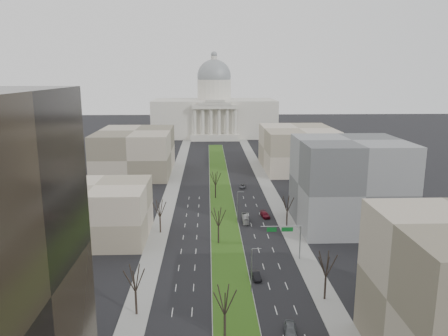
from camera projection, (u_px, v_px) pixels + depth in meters
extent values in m
plane|color=black|center=(221.00, 198.00, 147.52)|extent=(600.00, 600.00, 0.00)
cube|color=#999993|center=(222.00, 199.00, 146.53)|extent=(8.00, 222.00, 0.15)
cube|color=#254B14|center=(222.00, 199.00, 146.51)|extent=(7.70, 221.70, 0.06)
cube|color=gray|center=(162.00, 224.00, 122.47)|extent=(5.00, 330.00, 0.15)
cube|color=gray|center=(286.00, 222.00, 123.75)|extent=(5.00, 330.00, 0.15)
cube|color=beige|center=(214.00, 118.00, 291.36)|extent=(80.00, 40.00, 24.00)
cube|color=beige|center=(215.00, 138.00, 271.06)|extent=(30.00, 6.00, 4.00)
cube|color=beige|center=(215.00, 107.00, 266.98)|extent=(28.00, 5.00, 2.50)
cube|color=beige|center=(215.00, 104.00, 266.55)|extent=(20.00, 5.00, 1.80)
cube|color=beige|center=(215.00, 101.00, 266.21)|extent=(12.00, 5.00, 1.60)
cylinder|color=beige|center=(214.00, 90.00, 287.50)|extent=(22.00, 22.00, 14.00)
sphere|color=gray|center=(214.00, 76.00, 285.57)|extent=(22.00, 22.00, 22.00)
cylinder|color=beige|center=(214.00, 59.00, 283.21)|extent=(4.00, 4.00, 4.00)
sphere|color=gray|center=(214.00, 54.00, 282.57)|extent=(4.00, 4.00, 4.00)
cylinder|color=beige|center=(195.00, 122.00, 268.45)|extent=(2.00, 2.00, 16.00)
cylinder|color=beige|center=(203.00, 122.00, 268.64)|extent=(2.00, 2.00, 16.00)
cylinder|color=beige|center=(211.00, 122.00, 268.82)|extent=(2.00, 2.00, 16.00)
cylinder|color=beige|center=(219.00, 121.00, 269.00)|extent=(2.00, 2.00, 16.00)
cylinder|color=beige|center=(227.00, 121.00, 269.19)|extent=(2.00, 2.00, 16.00)
cylinder|color=beige|center=(235.00, 121.00, 269.37)|extent=(2.00, 2.00, 16.00)
cube|color=gray|center=(96.00, 212.00, 110.66)|extent=(26.00, 22.00, 14.00)
cube|color=#595B5D|center=(349.00, 183.00, 118.86)|extent=(28.00, 26.00, 24.00)
cube|color=#776F5C|center=(135.00, 152.00, 183.36)|extent=(30.00, 40.00, 18.00)
cube|color=gray|center=(298.00, 149.00, 190.80)|extent=(30.00, 40.00, 18.00)
cylinder|color=black|center=(136.00, 303.00, 76.16)|extent=(0.40, 0.40, 4.32)
cylinder|color=black|center=(160.00, 225.00, 115.21)|extent=(0.40, 0.40, 4.22)
cylinder|color=black|center=(325.00, 289.00, 81.31)|extent=(0.40, 0.40, 4.42)
cylinder|color=black|center=(287.00, 219.00, 120.39)|extent=(0.40, 0.40, 4.03)
cylinder|color=black|center=(225.00, 328.00, 68.90)|extent=(0.40, 0.40, 4.32)
cylinder|color=black|center=(218.00, 235.00, 107.95)|extent=(0.40, 0.40, 4.32)
cylinder|color=black|center=(216.00, 192.00, 146.99)|extent=(0.40, 0.40, 4.32)
cylinder|color=gray|center=(252.00, 271.00, 83.25)|extent=(0.20, 0.20, 9.00)
cylinder|color=gray|center=(257.00, 249.00, 82.30)|extent=(1.80, 0.12, 0.12)
cylinder|color=gray|center=(237.00, 208.00, 122.29)|extent=(0.20, 0.20, 9.00)
cylinder|color=gray|center=(241.00, 192.00, 121.34)|extent=(1.80, 0.12, 0.12)
cylinder|color=gray|center=(300.00, 243.00, 98.45)|extent=(0.24, 0.24, 8.00)
cylinder|color=gray|center=(281.00, 226.00, 97.43)|extent=(9.00, 0.18, 0.18)
cube|color=#0C591E|center=(287.00, 229.00, 97.74)|extent=(2.60, 0.08, 1.00)
cube|color=#0C591E|center=(272.00, 230.00, 97.61)|extent=(2.20, 0.08, 1.00)
imported|color=#575B5F|center=(290.00, 330.00, 70.67)|extent=(2.53, 5.10, 1.67)
imported|color=black|center=(256.00, 276.00, 89.77)|extent=(2.02, 4.50, 1.43)
imported|color=maroon|center=(265.00, 215.00, 128.13)|extent=(2.85, 5.37, 1.48)
imported|color=#515259|center=(242.00, 186.00, 160.60)|extent=(2.59, 4.69, 1.24)
imported|color=silver|center=(245.00, 219.00, 123.89)|extent=(1.68, 6.92, 1.92)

